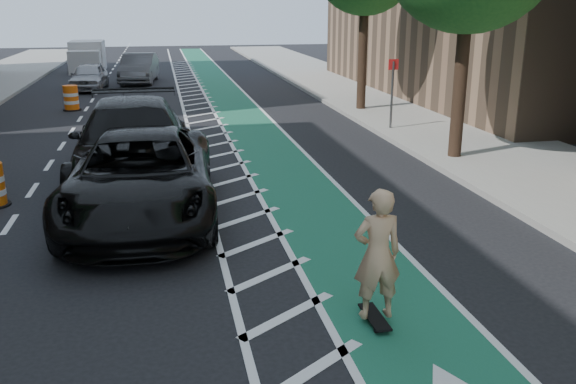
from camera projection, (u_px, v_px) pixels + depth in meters
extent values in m
plane|color=black|center=(180.00, 327.00, 8.33)|extent=(120.00, 120.00, 0.00)
cube|color=#19593C|center=(269.00, 151.00, 18.26)|extent=(2.00, 90.00, 0.01)
cube|color=silver|center=(219.00, 154.00, 17.97)|extent=(1.40, 90.00, 0.01)
cube|color=gray|center=(469.00, 140.00, 19.51)|extent=(5.00, 90.00, 0.15)
cube|color=gray|center=(397.00, 143.00, 19.03)|extent=(0.12, 90.00, 0.16)
cylinder|color=#382619|center=(457.00, 81.00, 16.70)|extent=(0.36, 0.36, 4.40)
cylinder|color=#382619|center=(364.00, 58.00, 24.18)|extent=(0.36, 0.36, 4.40)
cylinder|color=#4C4C4C|center=(392.00, 97.00, 20.68)|extent=(0.08, 0.08, 2.40)
cube|color=red|center=(393.00, 64.00, 20.35)|extent=(0.35, 0.02, 0.35)
cube|color=black|center=(374.00, 317.00, 8.41)|extent=(0.23, 0.79, 0.03)
cylinder|color=black|center=(363.00, 312.00, 8.66)|extent=(0.03, 0.06, 0.06)
cylinder|color=black|center=(373.00, 311.00, 8.69)|extent=(0.03, 0.06, 0.06)
cylinder|color=black|center=(375.00, 331.00, 8.17)|extent=(0.03, 0.06, 0.06)
cylinder|color=black|center=(387.00, 330.00, 8.20)|extent=(0.03, 0.06, 0.06)
imported|color=tan|center=(377.00, 254.00, 8.14)|extent=(0.67, 0.44, 1.84)
imported|color=black|center=(141.00, 176.00, 12.39)|extent=(3.19, 6.42, 1.75)
imported|color=black|center=(133.00, 143.00, 14.89)|extent=(2.79, 6.80, 1.97)
imported|color=#A2A2A8|center=(89.00, 76.00, 31.28)|extent=(1.85, 4.08, 1.36)
imported|color=#525357|center=(139.00, 68.00, 34.04)|extent=(2.20, 5.04, 1.61)
cube|color=silver|center=(88.00, 56.00, 40.60)|extent=(2.13, 3.08, 1.91)
cube|color=silver|center=(85.00, 62.00, 38.53)|extent=(1.93, 1.55, 1.43)
cylinder|color=black|center=(71.00, 69.00, 38.11)|extent=(0.25, 0.67, 0.67)
cylinder|color=black|center=(99.00, 69.00, 38.46)|extent=(0.25, 0.67, 0.67)
cylinder|color=black|center=(77.00, 64.00, 41.32)|extent=(0.25, 0.67, 0.67)
cylinder|color=black|center=(103.00, 64.00, 41.67)|extent=(0.25, 0.67, 0.67)
cylinder|color=orange|center=(109.00, 123.00, 19.97)|extent=(0.58, 0.58, 1.01)
cylinder|color=silver|center=(110.00, 128.00, 20.02)|extent=(0.59, 0.59, 0.13)
cylinder|color=silver|center=(109.00, 118.00, 19.93)|extent=(0.59, 0.59, 0.13)
cylinder|color=black|center=(111.00, 137.00, 20.12)|extent=(0.74, 0.74, 0.04)
cylinder|color=#F95F0D|center=(71.00, 98.00, 25.23)|extent=(0.59, 0.59, 1.03)
cylinder|color=silver|center=(72.00, 102.00, 25.28)|extent=(0.60, 0.60, 0.14)
cylinder|color=silver|center=(71.00, 94.00, 25.18)|extent=(0.60, 0.60, 0.14)
cylinder|color=black|center=(72.00, 110.00, 25.37)|extent=(0.75, 0.75, 0.05)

